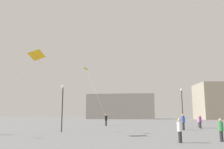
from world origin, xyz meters
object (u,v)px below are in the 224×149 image
object	(u,v)px
person_in_black	(106,119)
lamppost_west	(63,100)
person_in_green	(221,129)
kite_lime_delta	(87,70)
lamppost_east	(182,102)
person_in_white	(180,129)
building_left_hall	(121,107)
person_in_yellow	(199,121)
kite_amber_delta	(36,56)
person_in_purple	(200,121)
building_centre_hall	(222,101)
person_in_blue	(183,121)

from	to	relation	value
person_in_black	lamppost_west	size ratio (longest dim) A/B	0.37
person_in_green	kite_lime_delta	bearing A→B (deg)	114.48
lamppost_east	lamppost_west	size ratio (longest dim) A/B	1.07
person_in_black	lamppost_east	xyz separation A→B (m)	(10.96, -5.15, 2.54)
person_in_white	building_left_hall	xyz separation A→B (m)	(-6.35, 76.46, 3.85)
person_in_black	person_in_white	bearing A→B (deg)	-73.71
person_in_yellow	lamppost_west	bearing A→B (deg)	-101.45
person_in_white	kite_amber_delta	size ratio (longest dim) A/B	0.25
kite_amber_delta	person_in_yellow	bearing A→B (deg)	37.57
person_in_purple	building_centre_hall	size ratio (longest dim) A/B	0.10
person_in_blue	person_in_purple	bearing A→B (deg)	116.23
person_in_purple	person_in_blue	distance (m)	4.54
person_in_green	kite_amber_delta	distance (m)	16.39
person_in_green	lamppost_east	distance (m)	16.17
lamppost_west	building_left_hall	bearing A→B (deg)	86.51
person_in_black	kite_lime_delta	world-z (taller)	kite_lime_delta
kite_lime_delta	building_centre_hall	distance (m)	58.83
person_in_blue	lamppost_west	size ratio (longest dim) A/B	0.37
person_in_green	lamppost_east	xyz separation A→B (m)	(1.01, 15.91, 2.70)
building_left_hall	kite_lime_delta	bearing A→B (deg)	-95.84
kite_amber_delta	building_left_hall	size ratio (longest dim) A/B	0.24
kite_amber_delta	building_left_hall	xyz separation A→B (m)	(5.46, 72.26, -2.40)
person_in_white	building_centre_hall	distance (m)	76.03
person_in_green	person_in_black	bearing A→B (deg)	111.84
person_in_blue	building_centre_hall	size ratio (longest dim) A/B	0.11
kite_lime_delta	kite_amber_delta	bearing A→B (deg)	-91.16
person_in_yellow	kite_lime_delta	xyz separation A→B (m)	(-17.88, 9.46, 9.34)
person_in_black	kite_amber_delta	world-z (taller)	kite_amber_delta
lamppost_west	kite_amber_delta	bearing A→B (deg)	-106.22
person_in_white	person_in_green	bearing A→B (deg)	48.23
person_in_black	person_in_yellow	world-z (taller)	person_in_black
person_in_white	building_left_hall	size ratio (longest dim) A/B	0.06
person_in_purple	building_centre_hall	distance (m)	59.02
building_left_hall	lamppost_west	distance (m)	67.83
person_in_purple	lamppost_east	bearing A→B (deg)	28.23
person_in_blue	person_in_yellow	size ratio (longest dim) A/B	1.16
person_in_green	building_left_hall	world-z (taller)	building_left_hall
person_in_blue	lamppost_east	distance (m)	4.98
person_in_purple	kite_amber_delta	size ratio (longest dim) A/B	0.28
kite_amber_delta	lamppost_west	size ratio (longest dim) A/B	1.26
person_in_blue	person_in_white	bearing A→B (deg)	-36.72
person_in_black	building_left_hall	xyz separation A→B (m)	(0.64, 54.58, 3.71)
person_in_white	lamppost_west	distance (m)	13.88
person_in_white	building_left_hall	world-z (taller)	building_left_hall
lamppost_east	lamppost_west	distance (m)	16.50
lamppost_west	kite_lime_delta	bearing A→B (deg)	92.57
person_in_yellow	building_left_hall	world-z (taller)	building_left_hall
person_in_blue	person_in_black	bearing A→B (deg)	-155.94
person_in_black	building_centre_hall	size ratio (longest dim) A/B	0.11
person_in_white	kite_lime_delta	bearing A→B (deg)	144.98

